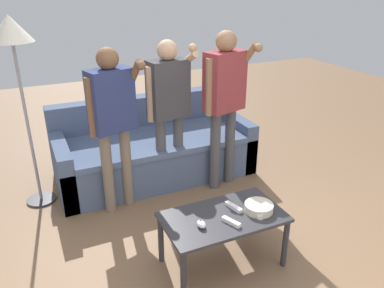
% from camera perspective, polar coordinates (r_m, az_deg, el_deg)
% --- Properties ---
extents(ground_plane, '(12.00, 12.00, 0.00)m').
position_cam_1_polar(ground_plane, '(3.19, 2.86, -16.50)').
color(ground_plane, brown).
extents(couch, '(2.08, 0.96, 0.80)m').
position_cam_1_polar(couch, '(4.29, -5.86, -0.78)').
color(couch, '#475675').
rests_on(couch, ground).
extents(coffee_table, '(0.90, 0.51, 0.43)m').
position_cam_1_polar(coffee_table, '(2.92, 4.65, -11.53)').
color(coffee_table, '#2D2D33').
rests_on(coffee_table, ground).
extents(snack_bowl, '(0.22, 0.22, 0.06)m').
position_cam_1_polar(snack_bowl, '(2.96, 9.87, -9.26)').
color(snack_bowl, beige).
rests_on(snack_bowl, coffee_table).
extents(game_remote_nunchuk, '(0.06, 0.09, 0.05)m').
position_cam_1_polar(game_remote_nunchuk, '(2.75, 1.38, -11.78)').
color(game_remote_nunchuk, white).
rests_on(game_remote_nunchuk, coffee_table).
extents(floor_lamp, '(0.36, 0.36, 1.76)m').
position_cam_1_polar(floor_lamp, '(3.63, -25.06, 13.46)').
color(floor_lamp, '#2D2D33').
rests_on(floor_lamp, ground).
extents(player_left, '(0.49, 0.33, 1.52)m').
position_cam_1_polar(player_left, '(3.42, -11.71, 4.53)').
color(player_left, '#756656').
rests_on(player_left, ground).
extents(player_center, '(0.47, 0.29, 1.53)m').
position_cam_1_polar(player_center, '(3.68, -3.48, 6.48)').
color(player_center, '#47474C').
rests_on(player_center, ground).
extents(player_right, '(0.52, 0.35, 1.60)m').
position_cam_1_polar(player_right, '(3.77, 4.86, 7.51)').
color(player_right, '#47474C').
rests_on(player_right, ground).
extents(game_remote_wand_near, '(0.11, 0.16, 0.03)m').
position_cam_1_polar(game_remote_wand_near, '(2.94, 9.98, -9.87)').
color(game_remote_wand_near, white).
rests_on(game_remote_wand_near, coffee_table).
extents(game_remote_wand_far, '(0.09, 0.15, 0.03)m').
position_cam_1_polar(game_remote_wand_far, '(2.80, 5.83, -11.41)').
color(game_remote_wand_far, white).
rests_on(game_remote_wand_far, coffee_table).
extents(game_remote_wand_spare, '(0.07, 0.16, 0.03)m').
position_cam_1_polar(game_remote_wand_spare, '(2.96, 6.18, -9.25)').
color(game_remote_wand_spare, white).
rests_on(game_remote_wand_spare, coffee_table).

